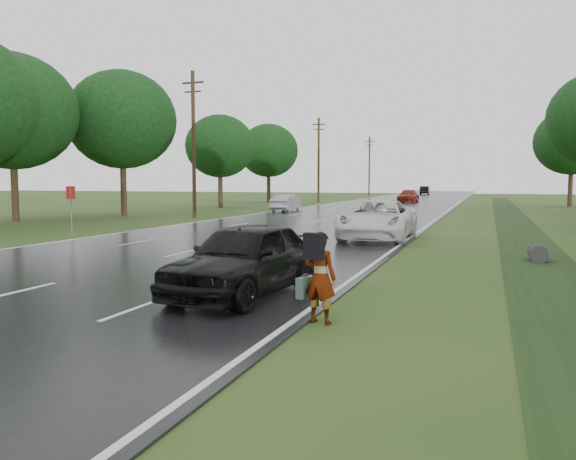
% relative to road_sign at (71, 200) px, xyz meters
% --- Properties ---
extents(ground, '(220.00, 220.00, 0.00)m').
position_rel_road_sign_xyz_m(ground, '(8.50, -12.00, -1.64)').
color(ground, '#2B4619').
rests_on(ground, ground).
extents(road, '(14.00, 180.00, 0.04)m').
position_rel_road_sign_xyz_m(road, '(8.50, 33.00, -1.62)').
color(road, black).
rests_on(road, ground).
extents(edge_stripe_east, '(0.12, 180.00, 0.01)m').
position_rel_road_sign_xyz_m(edge_stripe_east, '(15.25, 33.00, -1.60)').
color(edge_stripe_east, silver).
rests_on(edge_stripe_east, road).
extents(edge_stripe_west, '(0.12, 180.00, 0.01)m').
position_rel_road_sign_xyz_m(edge_stripe_west, '(1.75, 33.00, -1.60)').
color(edge_stripe_west, silver).
rests_on(edge_stripe_west, road).
extents(center_line, '(0.12, 180.00, 0.01)m').
position_rel_road_sign_xyz_m(center_line, '(8.50, 33.00, -1.60)').
color(center_line, silver).
rests_on(center_line, road).
extents(drainage_ditch, '(2.20, 120.00, 0.56)m').
position_rel_road_sign_xyz_m(drainage_ditch, '(20.00, 6.71, -1.61)').
color(drainage_ditch, black).
rests_on(drainage_ditch, ground).
extents(road_sign, '(0.50, 0.06, 2.30)m').
position_rel_road_sign_xyz_m(road_sign, '(0.00, 0.00, 0.00)').
color(road_sign, slate).
rests_on(road_sign, ground).
extents(utility_pole_mid, '(1.60, 0.26, 10.00)m').
position_rel_road_sign_xyz_m(utility_pole_mid, '(-0.70, 13.00, 3.55)').
color(utility_pole_mid, '#331F14').
rests_on(utility_pole_mid, ground).
extents(utility_pole_far, '(1.60, 0.26, 10.00)m').
position_rel_road_sign_xyz_m(utility_pole_far, '(-0.70, 43.00, 3.55)').
color(utility_pole_far, '#331F14').
rests_on(utility_pole_far, ground).
extents(utility_pole_distant, '(1.60, 0.26, 10.00)m').
position_rel_road_sign_xyz_m(utility_pole_distant, '(-0.70, 73.00, 3.55)').
color(utility_pole_distant, '#331F14').
rests_on(utility_pole_distant, ground).
extents(tree_east_f, '(7.20, 7.20, 9.62)m').
position_rel_road_sign_xyz_m(tree_east_f, '(26.00, 40.00, 4.73)').
color(tree_east_f, '#331F14').
rests_on(tree_east_f, ground).
extents(tree_west_c, '(7.80, 7.80, 10.43)m').
position_rel_road_sign_xyz_m(tree_west_c, '(-6.50, 13.00, 5.27)').
color(tree_west_c, '#331F14').
rests_on(tree_west_c, ground).
extents(tree_west_d, '(6.60, 6.60, 8.80)m').
position_rel_road_sign_xyz_m(tree_west_d, '(-5.70, 27.00, 4.18)').
color(tree_west_d, '#331F14').
rests_on(tree_west_d, ground).
extents(tree_west_e, '(8.00, 8.00, 10.44)m').
position_rel_road_sign_xyz_m(tree_west_e, '(-9.50, 6.00, 5.19)').
color(tree_west_e, '#331F14').
rests_on(tree_west_e, ground).
extents(tree_west_f, '(7.00, 7.00, 9.29)m').
position_rel_road_sign_xyz_m(tree_west_f, '(-6.30, 41.00, 4.49)').
color(tree_west_f, '#331F14').
rests_on(tree_west_f, ground).
extents(pedestrian, '(0.79, 0.77, 1.65)m').
position_rel_road_sign_xyz_m(pedestrian, '(15.68, -11.89, -0.79)').
color(pedestrian, '#A5998C').
rests_on(pedestrian, ground).
extents(white_pickup, '(2.90, 6.13, 1.69)m').
position_rel_road_sign_xyz_m(white_pickup, '(14.00, 2.75, -0.76)').
color(white_pickup, silver).
rests_on(white_pickup, road).
extents(dark_sedan, '(2.38, 4.91, 1.62)m').
position_rel_road_sign_xyz_m(dark_sedan, '(13.49, -10.19, -0.79)').
color(dark_sedan, black).
rests_on(dark_sedan, road).
extents(silver_sedan, '(1.60, 4.30, 1.40)m').
position_rel_road_sign_xyz_m(silver_sedan, '(2.70, 22.29, -0.90)').
color(silver_sedan, '#989AA0').
rests_on(silver_sedan, road).
extents(far_car_red, '(2.12, 5.10, 1.47)m').
position_rel_road_sign_xyz_m(far_car_red, '(9.52, 45.84, -0.86)').
color(far_car_red, maroon).
rests_on(far_car_red, road).
extents(far_car_dark, '(1.88, 4.76, 1.54)m').
position_rel_road_sign_xyz_m(far_car_dark, '(7.16, 86.08, -0.83)').
color(far_car_dark, black).
rests_on(far_car_dark, road).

